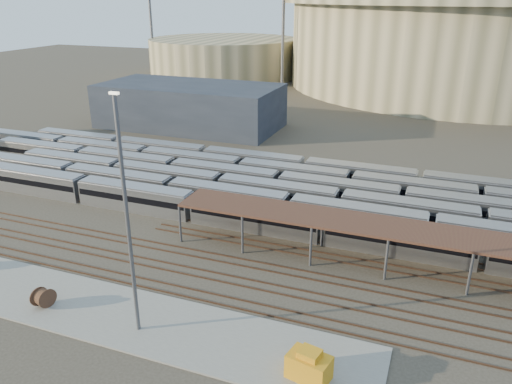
% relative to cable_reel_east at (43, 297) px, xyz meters
% --- Properties ---
extents(ground, '(420.00, 420.00, 0.00)m').
position_rel_cable_reel_east_xyz_m(ground, '(13.83, 16.55, -1.21)').
color(ground, '#383026').
rests_on(ground, ground).
extents(apron, '(50.00, 9.00, 0.20)m').
position_rel_cable_reel_east_xyz_m(apron, '(8.83, 1.55, -1.11)').
color(apron, gray).
rests_on(apron, ground).
extents(subway_trains, '(130.92, 23.90, 3.60)m').
position_rel_cable_reel_east_xyz_m(subway_trains, '(15.69, 35.05, 0.59)').
color(subway_trains, '#A8A8AD').
rests_on(subway_trains, ground).
extents(inspection_shed, '(60.30, 6.00, 5.30)m').
position_rel_cable_reel_east_xyz_m(inspection_shed, '(35.83, 20.55, 3.77)').
color(inspection_shed, '#545459').
rests_on(inspection_shed, ground).
extents(empty_tracks, '(170.00, 9.62, 0.18)m').
position_rel_cable_reel_east_xyz_m(empty_tracks, '(13.83, 11.55, -1.12)').
color(empty_tracks, '#4C3323').
rests_on(empty_tracks, ground).
extents(stadium, '(124.00, 124.00, 32.50)m').
position_rel_cable_reel_east_xyz_m(stadium, '(38.83, 156.55, 15.26)').
color(stadium, tan).
rests_on(stadium, ground).
extents(secondary_arena, '(56.00, 56.00, 14.00)m').
position_rel_cable_reel_east_xyz_m(secondary_arena, '(-46.17, 146.55, 5.79)').
color(secondary_arena, tan).
rests_on(secondary_arena, ground).
extents(service_building, '(42.00, 20.00, 10.00)m').
position_rel_cable_reel_east_xyz_m(service_building, '(-21.17, 71.55, 3.79)').
color(service_building, '#1E232D').
rests_on(service_building, ground).
extents(floodlight_0, '(4.00, 1.00, 38.40)m').
position_rel_cable_reel_east_xyz_m(floodlight_0, '(-16.17, 126.55, 19.43)').
color(floodlight_0, '#545459').
rests_on(floodlight_0, ground).
extents(floodlight_1, '(4.00, 1.00, 38.40)m').
position_rel_cable_reel_east_xyz_m(floodlight_1, '(-71.17, 136.55, 19.43)').
color(floodlight_1, '#545459').
rests_on(floodlight_1, ground).
extents(floodlight_3, '(4.00, 1.00, 38.40)m').
position_rel_cable_reel_east_xyz_m(floodlight_3, '(3.83, 176.55, 19.43)').
color(floodlight_3, '#545459').
rests_on(floodlight_3, ground).
extents(cable_reel_east, '(1.62, 2.25, 2.03)m').
position_rel_cable_reel_east_xyz_m(cable_reel_east, '(0.00, 0.00, 0.00)').
color(cable_reel_east, '#523020').
rests_on(cable_reel_east, apron).
extents(yard_light_pole, '(0.80, 0.36, 22.40)m').
position_rel_cable_reel_east_xyz_m(yard_light_pole, '(11.01, 0.25, 10.27)').
color(yard_light_pole, '#545459').
rests_on(yard_light_pole, apron).
extents(yellow_equipment, '(3.86, 2.86, 2.17)m').
position_rel_cable_reel_east_xyz_m(yellow_equipment, '(27.75, -0.24, 0.07)').
color(yellow_equipment, orange).
rests_on(yellow_equipment, apron).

